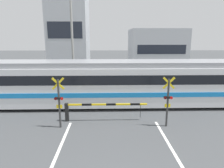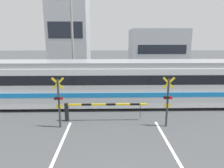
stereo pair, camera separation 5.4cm
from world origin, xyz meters
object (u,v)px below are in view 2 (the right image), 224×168
(crossing_signal_right, at_px, (168,100))
(pedestrian, at_px, (122,76))
(crossing_barrier_near, at_px, (90,108))
(crossing_barrier_far, at_px, (126,84))
(commuter_train, at_px, (90,82))
(crossing_signal_left, at_px, (59,100))

(crossing_signal_right, height_order, pedestrian, crossing_signal_right)
(crossing_barrier_near, height_order, crossing_barrier_far, same)
(commuter_train, bearing_deg, crossing_barrier_far, 47.63)
(crossing_barrier_far, relative_size, crossing_signal_left, 1.72)
(crossing_signal_right, relative_size, pedestrian, 1.63)
(pedestrian, bearing_deg, crossing_barrier_near, -106.06)
(crossing_signal_right, bearing_deg, pedestrian, 100.10)
(crossing_barrier_far, relative_size, crossing_signal_right, 1.72)
(commuter_train, xyz_separation_m, crossing_barrier_far, (2.97, 3.26, -0.94))
(crossing_barrier_near, bearing_deg, crossing_signal_right, -11.36)
(pedestrian, bearing_deg, commuter_train, -115.03)
(crossing_barrier_near, relative_size, crossing_signal_right, 1.72)
(crossing_barrier_far, relative_size, pedestrian, 2.82)
(crossing_signal_left, height_order, pedestrian, crossing_signal_left)
(crossing_barrier_far, bearing_deg, pedestrian, 93.04)
(commuter_train, height_order, crossing_barrier_far, commuter_train)
(commuter_train, relative_size, crossing_barrier_near, 4.43)
(commuter_train, relative_size, crossing_barrier_far, 4.43)
(crossing_barrier_near, distance_m, crossing_barrier_far, 6.77)
(commuter_train, bearing_deg, crossing_signal_right, -39.78)
(commuter_train, xyz_separation_m, pedestrian, (2.82, 6.04, -0.75))
(crossing_barrier_near, distance_m, crossing_signal_left, 1.98)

